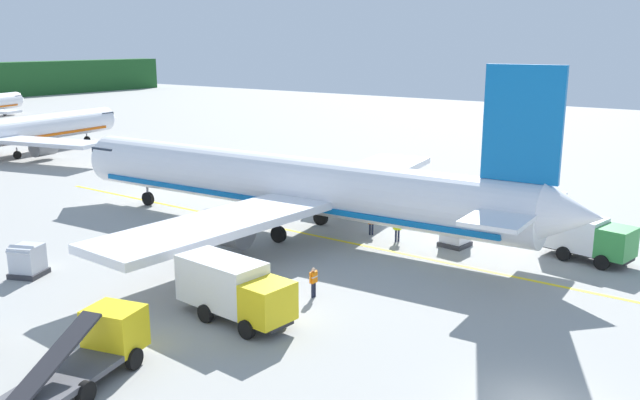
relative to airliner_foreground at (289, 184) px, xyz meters
name	(u,v)px	position (x,y,z in m)	size (l,w,h in m)	color
airliner_foreground	(289,184)	(0.00, 0.00, 0.00)	(34.64, 41.73, 11.90)	white
airliner_mid_apron	(8,132)	(5.52, 46.15, -0.58)	(34.48, 28.59, 9.86)	silver
service_truck_fuel	(97,347)	(-20.96, -6.85, -2.23)	(7.12, 3.81, 2.72)	yellow
service_truck_baggage	(587,237)	(5.72, -18.69, -1.91)	(3.07, 5.61, 2.63)	#338C3F
service_truck_catering	(233,288)	(-13.71, -7.50, -1.79)	(2.75, 6.41, 2.90)	yellow
cargo_container_near	(27,261)	(-16.12, 6.28, -2.47)	(2.24, 2.24, 1.94)	#333338
cargo_container_mid	(455,233)	(3.60, -10.97, -2.49)	(1.87, 1.87, 1.91)	#333338
crew_marshaller	(313,280)	(-9.09, -8.87, -2.44)	(0.63, 0.23, 1.63)	#191E33
crew_loader_left	(170,235)	(-7.81, 3.61, -2.43)	(0.45, 0.53, 1.63)	#191E33
crew_loader_right	(371,222)	(2.61, -5.15, -2.45)	(0.40, 0.58, 1.61)	#191E33
crew_supervisor	(397,228)	(2.28, -7.41, -2.42)	(0.43, 0.55, 1.65)	#191E33
apron_guide_line	(343,241)	(0.17, -4.43, -3.39)	(0.30, 60.00, 0.01)	yellow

